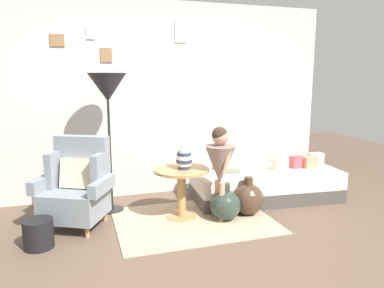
{
  "coord_description": "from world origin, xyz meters",
  "views": [
    {
      "loc": [
        -1.09,
        -2.98,
        1.6
      ],
      "look_at": [
        0.15,
        0.95,
        0.85
      ],
      "focal_mm": 34.24,
      "sensor_mm": 36.0,
      "label": 1
    }
  ],
  "objects_px": {
    "floor_lamp": "(108,92)",
    "magazine_basket": "(38,234)",
    "vase_striped": "(184,158)",
    "demijohn_near": "(225,205)",
    "armchair": "(77,186)",
    "book_on_daybed": "(231,171)",
    "side_table": "(181,182)",
    "person_child": "(220,162)",
    "demijohn_far": "(248,199)",
    "daybed": "(265,185)"
  },
  "relations": [
    {
      "from": "vase_striped",
      "to": "person_child",
      "type": "relative_size",
      "value": 0.27
    },
    {
      "from": "armchair",
      "to": "magazine_basket",
      "type": "bearing_deg",
      "value": -128.75
    },
    {
      "from": "armchair",
      "to": "side_table",
      "type": "bearing_deg",
      "value": -6.53
    },
    {
      "from": "side_table",
      "to": "book_on_daybed",
      "type": "distance_m",
      "value": 0.82
    },
    {
      "from": "floor_lamp",
      "to": "magazine_basket",
      "type": "height_order",
      "value": "floor_lamp"
    },
    {
      "from": "armchair",
      "to": "demijohn_near",
      "type": "distance_m",
      "value": 1.65
    },
    {
      "from": "side_table",
      "to": "demijohn_far",
      "type": "relative_size",
      "value": 1.38
    },
    {
      "from": "armchair",
      "to": "floor_lamp",
      "type": "distance_m",
      "value": 1.13
    },
    {
      "from": "book_on_daybed",
      "to": "person_child",
      "type": "bearing_deg",
      "value": -124.85
    },
    {
      "from": "side_table",
      "to": "vase_striped",
      "type": "distance_m",
      "value": 0.28
    },
    {
      "from": "floor_lamp",
      "to": "demijohn_far",
      "type": "distance_m",
      "value": 2.06
    },
    {
      "from": "floor_lamp",
      "to": "person_child",
      "type": "height_order",
      "value": "floor_lamp"
    },
    {
      "from": "person_child",
      "to": "side_table",
      "type": "bearing_deg",
      "value": 150.74
    },
    {
      "from": "vase_striped",
      "to": "floor_lamp",
      "type": "distance_m",
      "value": 1.17
    },
    {
      "from": "demijohn_far",
      "to": "book_on_daybed",
      "type": "bearing_deg",
      "value": 92.36
    },
    {
      "from": "armchair",
      "to": "daybed",
      "type": "distance_m",
      "value": 2.4
    },
    {
      "from": "demijohn_near",
      "to": "magazine_basket",
      "type": "xyz_separation_m",
      "value": [
        -1.96,
        -0.1,
        -0.04
      ]
    },
    {
      "from": "floor_lamp",
      "to": "magazine_basket",
      "type": "xyz_separation_m",
      "value": [
        -0.76,
        -0.8,
        -1.3
      ]
    },
    {
      "from": "armchair",
      "to": "floor_lamp",
      "type": "relative_size",
      "value": 0.59
    },
    {
      "from": "demijohn_far",
      "to": "magazine_basket",
      "type": "height_order",
      "value": "demijohn_far"
    },
    {
      "from": "armchair",
      "to": "book_on_daybed",
      "type": "relative_size",
      "value": 4.41
    },
    {
      "from": "floor_lamp",
      "to": "demijohn_near",
      "type": "relative_size",
      "value": 3.79
    },
    {
      "from": "vase_striped",
      "to": "book_on_daybed",
      "type": "xyz_separation_m",
      "value": [
        0.73,
        0.33,
        -0.29
      ]
    },
    {
      "from": "side_table",
      "to": "person_child",
      "type": "distance_m",
      "value": 0.51
    },
    {
      "from": "vase_striped",
      "to": "demijohn_near",
      "type": "bearing_deg",
      "value": -26.66
    },
    {
      "from": "armchair",
      "to": "daybed",
      "type": "xyz_separation_m",
      "value": [
        2.38,
        0.16,
        -0.24
      ]
    },
    {
      "from": "armchair",
      "to": "person_child",
      "type": "xyz_separation_m",
      "value": [
        1.53,
        -0.35,
        0.24
      ]
    },
    {
      "from": "demijohn_far",
      "to": "magazine_basket",
      "type": "bearing_deg",
      "value": -175.4
    },
    {
      "from": "daybed",
      "to": "demijohn_near",
      "type": "height_order",
      "value": "demijohn_near"
    },
    {
      "from": "armchair",
      "to": "vase_striped",
      "type": "height_order",
      "value": "armchair"
    },
    {
      "from": "daybed",
      "to": "vase_striped",
      "type": "distance_m",
      "value": 1.35
    },
    {
      "from": "person_child",
      "to": "magazine_basket",
      "type": "height_order",
      "value": "person_child"
    },
    {
      "from": "daybed",
      "to": "side_table",
      "type": "distance_m",
      "value": 1.29
    },
    {
      "from": "daybed",
      "to": "side_table",
      "type": "height_order",
      "value": "side_table"
    },
    {
      "from": "book_on_daybed",
      "to": "side_table",
      "type": "bearing_deg",
      "value": -157.27
    },
    {
      "from": "book_on_daybed",
      "to": "magazine_basket",
      "type": "bearing_deg",
      "value": -164.11
    },
    {
      "from": "demijohn_near",
      "to": "magazine_basket",
      "type": "relative_size",
      "value": 1.56
    },
    {
      "from": "person_child",
      "to": "book_on_daybed",
      "type": "relative_size",
      "value": 4.89
    },
    {
      "from": "side_table",
      "to": "demijohn_far",
      "type": "height_order",
      "value": "side_table"
    },
    {
      "from": "daybed",
      "to": "armchair",
      "type": "bearing_deg",
      "value": -176.17
    },
    {
      "from": "side_table",
      "to": "demijohn_near",
      "type": "height_order",
      "value": "side_table"
    },
    {
      "from": "armchair",
      "to": "vase_striped",
      "type": "distance_m",
      "value": 1.21
    },
    {
      "from": "daybed",
      "to": "demijohn_far",
      "type": "distance_m",
      "value": 0.64
    },
    {
      "from": "daybed",
      "to": "person_child",
      "type": "height_order",
      "value": "person_child"
    },
    {
      "from": "daybed",
      "to": "vase_striped",
      "type": "bearing_deg",
      "value": -165.9
    },
    {
      "from": "side_table",
      "to": "demijohn_near",
      "type": "relative_size",
      "value": 1.46
    },
    {
      "from": "person_child",
      "to": "vase_striped",
      "type": "bearing_deg",
      "value": 150.73
    },
    {
      "from": "vase_striped",
      "to": "magazine_basket",
      "type": "xyz_separation_m",
      "value": [
        -1.54,
        -0.31,
        -0.56
      ]
    },
    {
      "from": "floor_lamp",
      "to": "magazine_basket",
      "type": "bearing_deg",
      "value": -133.78
    },
    {
      "from": "floor_lamp",
      "to": "person_child",
      "type": "bearing_deg",
      "value": -31.07
    }
  ]
}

